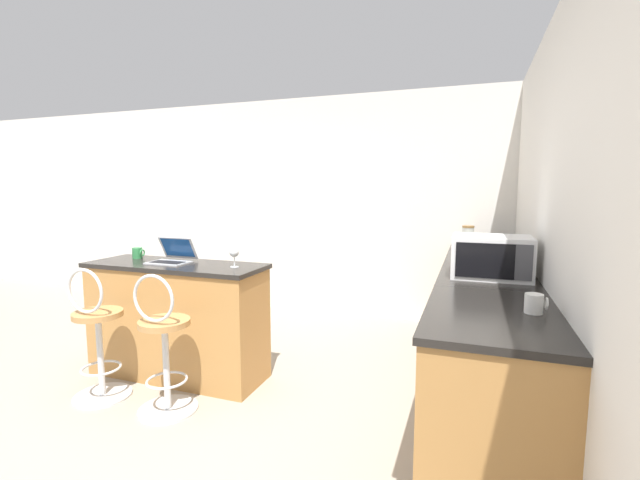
% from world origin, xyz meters
% --- Properties ---
extents(ground_plane, '(20.00, 20.00, 0.00)m').
position_xyz_m(ground_plane, '(0.00, 0.00, 0.00)').
color(ground_plane, gray).
extents(wall_back, '(12.00, 0.06, 2.60)m').
position_xyz_m(wall_back, '(0.00, 2.71, 1.30)').
color(wall_back, silver).
rests_on(wall_back, ground_plane).
extents(wall_right, '(0.06, 12.00, 2.60)m').
position_xyz_m(wall_right, '(2.32, 0.00, 1.30)').
color(wall_right, silver).
rests_on(wall_right, ground_plane).
extents(breakfast_bar, '(1.47, 0.51, 0.93)m').
position_xyz_m(breakfast_bar, '(-0.36, 0.57, 0.47)').
color(breakfast_bar, '#B27C42').
rests_on(breakfast_bar, ground_plane).
extents(counter_right, '(0.64, 3.21, 0.93)m').
position_xyz_m(counter_right, '(1.98, 1.09, 0.47)').
color(counter_right, '#B27C42').
rests_on(counter_right, ground_plane).
extents(bar_stool_near, '(0.40, 0.40, 0.98)m').
position_xyz_m(bar_stool_near, '(-0.65, 0.06, 0.45)').
color(bar_stool_near, silver).
rests_on(bar_stool_near, ground_plane).
extents(bar_stool_far, '(0.40, 0.40, 0.98)m').
position_xyz_m(bar_stool_far, '(-0.07, 0.06, 0.45)').
color(bar_stool_far, silver).
rests_on(bar_stool_far, ground_plane).
extents(laptop, '(0.32, 0.28, 0.20)m').
position_xyz_m(laptop, '(-0.41, 0.61, 0.98)').
color(laptop, '#B7BABF').
rests_on(laptop, breakfast_bar).
extents(microwave, '(0.50, 0.38, 0.28)m').
position_xyz_m(microwave, '(1.99, 0.85, 1.07)').
color(microwave, white).
rests_on(microwave, counter_right).
extents(toaster, '(0.24, 0.25, 0.18)m').
position_xyz_m(toaster, '(2.02, 1.50, 1.02)').
color(toaster, silver).
rests_on(toaster, counter_right).
extents(mug_green, '(0.10, 0.08, 0.09)m').
position_xyz_m(mug_green, '(-0.82, 0.67, 0.98)').
color(mug_green, '#338447').
rests_on(mug_green, breakfast_bar).
extents(wine_glass_tall, '(0.07, 0.07, 0.15)m').
position_xyz_m(wine_glass_tall, '(0.17, 0.59, 1.04)').
color(wine_glass_tall, silver).
rests_on(wine_glass_tall, breakfast_bar).
extents(mug_white, '(0.10, 0.08, 0.09)m').
position_xyz_m(mug_white, '(2.16, 0.02, 0.98)').
color(mug_white, white).
rests_on(mug_white, counter_right).
extents(mug_red, '(0.10, 0.09, 0.10)m').
position_xyz_m(mug_red, '(1.76, 1.30, 0.98)').
color(mug_red, red).
rests_on(mug_red, counter_right).
extents(storage_jar, '(0.12, 0.12, 0.21)m').
position_xyz_m(storage_jar, '(1.82, 2.44, 1.04)').
color(storage_jar, silver).
rests_on(storage_jar, counter_right).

